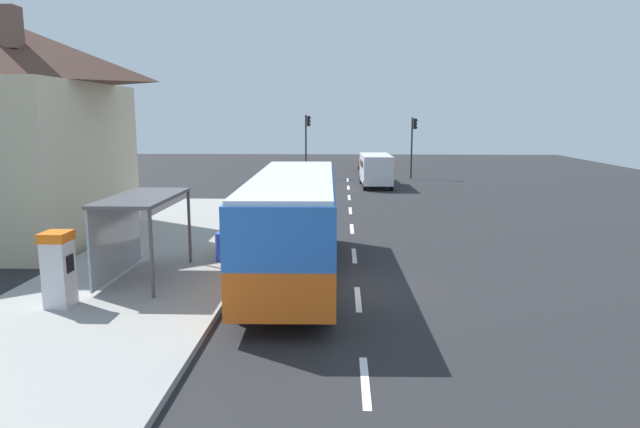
# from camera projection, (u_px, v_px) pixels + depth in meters

# --- Properties ---
(ground_plane) EXTENTS (56.00, 92.00, 0.04)m
(ground_plane) POSITION_uv_depth(u_px,v_px,m) (346.00, 211.00, 30.58)
(ground_plane) COLOR #262628
(sidewalk_platform) EXTENTS (6.20, 30.00, 0.18)m
(sidewalk_platform) POSITION_uv_depth(u_px,v_px,m) (155.00, 266.00, 18.99)
(sidewalk_platform) COLOR #999993
(sidewalk_platform) RESTS_ON ground
(lane_stripe_seg_0) EXTENTS (0.16, 2.20, 0.01)m
(lane_stripe_seg_0) POSITION_uv_depth(u_px,v_px,m) (365.00, 382.00, 10.87)
(lane_stripe_seg_0) COLOR silver
(lane_stripe_seg_0) RESTS_ON ground
(lane_stripe_seg_1) EXTENTS (0.16, 2.20, 0.01)m
(lane_stripe_seg_1) POSITION_uv_depth(u_px,v_px,m) (358.00, 299.00, 15.80)
(lane_stripe_seg_1) COLOR silver
(lane_stripe_seg_1) RESTS_ON ground
(lane_stripe_seg_2) EXTENTS (0.16, 2.20, 0.01)m
(lane_stripe_seg_2) POSITION_uv_depth(u_px,v_px,m) (354.00, 256.00, 20.72)
(lane_stripe_seg_2) COLOR silver
(lane_stripe_seg_2) RESTS_ON ground
(lane_stripe_seg_3) EXTENTS (0.16, 2.20, 0.01)m
(lane_stripe_seg_3) POSITION_uv_depth(u_px,v_px,m) (352.00, 229.00, 25.65)
(lane_stripe_seg_3) COLOR silver
(lane_stripe_seg_3) RESTS_ON ground
(lane_stripe_seg_4) EXTENTS (0.16, 2.20, 0.01)m
(lane_stripe_seg_4) POSITION_uv_depth(u_px,v_px,m) (350.00, 211.00, 30.57)
(lane_stripe_seg_4) COLOR silver
(lane_stripe_seg_4) RESTS_ON ground
(lane_stripe_seg_5) EXTENTS (0.16, 2.20, 0.01)m
(lane_stripe_seg_5) POSITION_uv_depth(u_px,v_px,m) (349.00, 198.00, 35.49)
(lane_stripe_seg_5) COLOR silver
(lane_stripe_seg_5) RESTS_ON ground
(lane_stripe_seg_6) EXTENTS (0.16, 2.20, 0.01)m
(lane_stripe_seg_6) POSITION_uv_depth(u_px,v_px,m) (348.00, 188.00, 40.42)
(lane_stripe_seg_6) COLOR silver
(lane_stripe_seg_6) RESTS_ON ground
(lane_stripe_seg_7) EXTENTS (0.16, 2.20, 0.01)m
(lane_stripe_seg_7) POSITION_uv_depth(u_px,v_px,m) (348.00, 180.00, 45.34)
(lane_stripe_seg_7) COLOR silver
(lane_stripe_seg_7) RESTS_ON ground
(bus) EXTENTS (2.76, 11.06, 3.21)m
(bus) POSITION_uv_depth(u_px,v_px,m) (293.00, 219.00, 17.72)
(bus) COLOR orange
(bus) RESTS_ON ground
(white_van) EXTENTS (2.15, 5.25, 2.30)m
(white_van) POSITION_uv_depth(u_px,v_px,m) (376.00, 168.00, 40.70)
(white_van) COLOR silver
(white_van) RESTS_ON ground
(sedan_near) EXTENTS (1.93, 4.44, 1.52)m
(sedan_near) POSITION_uv_depth(u_px,v_px,m) (369.00, 162.00, 53.20)
(sedan_near) COLOR #A51919
(sedan_near) RESTS_ON ground
(sedan_far) EXTENTS (1.91, 4.43, 1.52)m
(sedan_far) POSITION_uv_depth(u_px,v_px,m) (374.00, 171.00, 44.46)
(sedan_far) COLOR navy
(sedan_far) RESTS_ON ground
(ticket_machine) EXTENTS (0.66, 0.76, 1.94)m
(ticket_machine) POSITION_uv_depth(u_px,v_px,m) (59.00, 268.00, 14.55)
(ticket_machine) COLOR silver
(ticket_machine) RESTS_ON sidewalk_platform
(recycling_bin_blue) EXTENTS (0.52, 0.52, 0.95)m
(recycling_bin_blue) POSITION_uv_depth(u_px,v_px,m) (223.00, 247.00, 19.23)
(recycling_bin_blue) COLOR blue
(recycling_bin_blue) RESTS_ON sidewalk_platform
(recycling_bin_red) EXTENTS (0.52, 0.52, 0.95)m
(recycling_bin_red) POSITION_uv_depth(u_px,v_px,m) (227.00, 242.00, 19.92)
(recycling_bin_red) COLOR red
(recycling_bin_red) RESTS_ON sidewalk_platform
(recycling_bin_yellow) EXTENTS (0.52, 0.52, 0.95)m
(recycling_bin_yellow) POSITION_uv_depth(u_px,v_px,m) (231.00, 238.00, 20.61)
(recycling_bin_yellow) COLOR yellow
(recycling_bin_yellow) RESTS_ON sidewalk_platform
(recycling_bin_orange) EXTENTS (0.52, 0.52, 0.95)m
(recycling_bin_orange) POSITION_uv_depth(u_px,v_px,m) (235.00, 234.00, 21.30)
(recycling_bin_orange) COLOR orange
(recycling_bin_orange) RESTS_ON sidewalk_platform
(traffic_light_near_side) EXTENTS (0.49, 0.28, 4.89)m
(traffic_light_near_side) POSITION_uv_depth(u_px,v_px,m) (413.00, 138.00, 45.93)
(traffic_light_near_side) COLOR #2D2D2D
(traffic_light_near_side) RESTS_ON ground
(traffic_light_far_side) EXTENTS (0.49, 0.28, 5.10)m
(traffic_light_far_side) POSITION_uv_depth(u_px,v_px,m) (307.00, 136.00, 47.02)
(traffic_light_far_side) COLOR #2D2D2D
(traffic_light_far_side) RESTS_ON ground
(bus_shelter) EXTENTS (1.80, 4.00, 2.50)m
(bus_shelter) POSITION_uv_depth(u_px,v_px,m) (133.00, 215.00, 16.93)
(bus_shelter) COLOR #4C4C51
(bus_shelter) RESTS_ON sidewalk_platform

